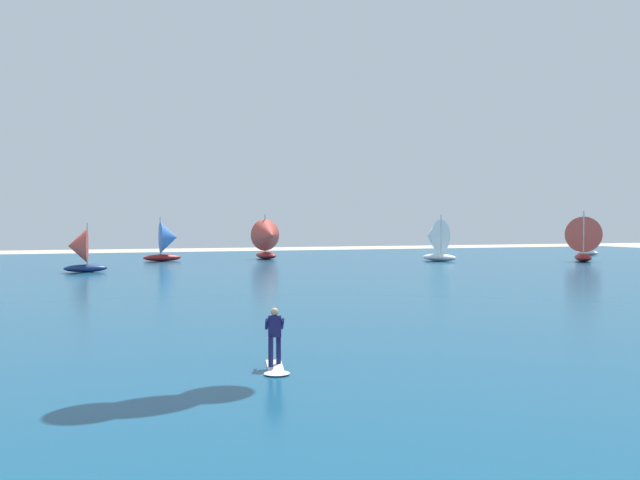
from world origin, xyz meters
TOP-DOWN VIEW (x-y plane):
  - ocean at (0.00, 49.26)m, footprint 160.00×90.00m
  - kitesurfer at (-2.93, 18.05)m, footprint 0.93×2.02m
  - sailboat_far_right at (10.04, 71.27)m, footprint 4.01×4.62m
  - sailboat_center_horizon at (26.66, 62.06)m, footprint 4.08×4.56m
  - sailboat_leading at (-1.36, 71.09)m, footprint 4.14×3.51m
  - sailboat_near_shore at (41.82, 56.54)m, footprint 4.50×4.94m
  - sailboat_outermost at (-9.79, 57.07)m, footprint 3.53×2.99m
  - sailboat_anchored_offshore at (52.51, 66.98)m, footprint 2.90×3.33m

SIDE VIEW (x-z plane):
  - ocean at x=0.00m, z-range 0.00..0.10m
  - kitesurfer at x=-2.93m, z-range -0.13..1.54m
  - sailboat_anchored_offshore at x=52.51m, z-range -0.06..3.70m
  - sailboat_outermost at x=-9.79m, z-range -0.07..4.07m
  - sailboat_leading at x=-1.36m, z-range -0.10..4.74m
  - sailboat_center_horizon at x=26.66m, z-range -0.11..5.00m
  - sailboat_far_right at x=10.04m, z-range -0.12..5.10m
  - sailboat_near_shore at x=41.82m, z-range -0.13..5.35m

